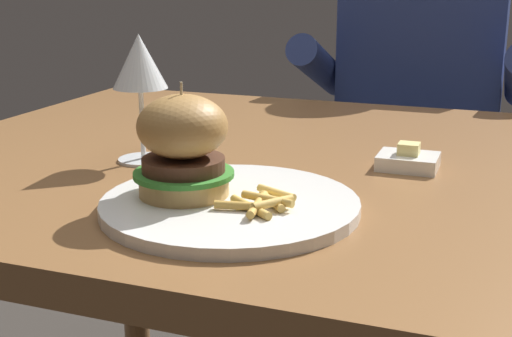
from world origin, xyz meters
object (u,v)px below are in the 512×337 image
at_px(main_plate, 230,205).
at_px(butter_dish, 408,160).
at_px(wine_glass, 140,66).
at_px(diner_person, 416,158).
at_px(burger_sandwich, 183,145).

relative_size(main_plate, butter_dish, 3.65).
height_order(wine_glass, butter_dish, wine_glass).
xyz_separation_m(butter_dish, diner_person, (-0.08, 0.73, -0.19)).
bearing_deg(burger_sandwich, wine_glass, 131.71).
relative_size(burger_sandwich, butter_dish, 1.62).
relative_size(wine_glass, diner_person, 0.15).
relative_size(butter_dish, diner_person, 0.07).
height_order(main_plate, diner_person, diner_person).
height_order(butter_dish, diner_person, diner_person).
bearing_deg(main_plate, burger_sandwich, -177.62).
height_order(main_plate, butter_dish, butter_dish).
bearing_deg(butter_dish, main_plate, -122.77).
bearing_deg(butter_dish, wine_glass, -165.44).
distance_m(wine_glass, diner_person, 0.92).
height_order(burger_sandwich, diner_person, diner_person).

